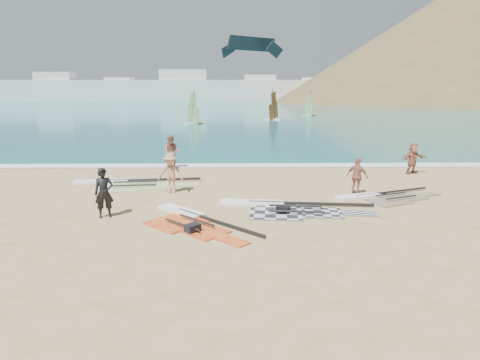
{
  "coord_description": "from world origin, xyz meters",
  "views": [
    {
      "loc": [
        -0.38,
        -11.95,
        4.63
      ],
      "look_at": [
        -0.13,
        4.0,
        1.0
      ],
      "focal_mm": 30.0,
      "sensor_mm": 36.0,
      "label": 1
    }
  ],
  "objects_px": {
    "rig_orange": "(382,197)",
    "gear_bag_far": "(283,210)",
    "beachgoer_mid": "(171,173)",
    "beachgoer_back": "(357,176)",
    "rig_green": "(125,184)",
    "rig_grey": "(283,207)",
    "beachgoer_left": "(172,152)",
    "person_wetsuit": "(104,193)",
    "beachgoer_right": "(413,158)",
    "rig_red": "(190,220)",
    "gear_bag_near": "(193,228)"
  },
  "relations": [
    {
      "from": "rig_green",
      "to": "beachgoer_back",
      "type": "relative_size",
      "value": 3.79
    },
    {
      "from": "rig_grey",
      "to": "rig_red",
      "type": "relative_size",
      "value": 1.35
    },
    {
      "from": "rig_red",
      "to": "person_wetsuit",
      "type": "distance_m",
      "value": 3.32
    },
    {
      "from": "person_wetsuit",
      "to": "beachgoer_mid",
      "type": "xyz_separation_m",
      "value": [
        1.89,
        3.54,
        -0.01
      ]
    },
    {
      "from": "rig_green",
      "to": "beachgoer_mid",
      "type": "distance_m",
      "value": 3.13
    },
    {
      "from": "beachgoer_left",
      "to": "rig_grey",
      "type": "bearing_deg",
      "value": -46.07
    },
    {
      "from": "rig_grey",
      "to": "rig_green",
      "type": "xyz_separation_m",
      "value": [
        -7.32,
        4.21,
        0.0
      ]
    },
    {
      "from": "person_wetsuit",
      "to": "beachgoer_mid",
      "type": "height_order",
      "value": "person_wetsuit"
    },
    {
      "from": "gear_bag_near",
      "to": "beachgoer_mid",
      "type": "bearing_deg",
      "value": 105.93
    },
    {
      "from": "beachgoer_mid",
      "to": "rig_green",
      "type": "bearing_deg",
      "value": 154.7
    },
    {
      "from": "beachgoer_mid",
      "to": "beachgoer_back",
      "type": "xyz_separation_m",
      "value": [
        8.35,
        -0.46,
        -0.07
      ]
    },
    {
      "from": "beachgoer_mid",
      "to": "beachgoer_back",
      "type": "height_order",
      "value": "beachgoer_mid"
    },
    {
      "from": "gear_bag_far",
      "to": "beachgoer_mid",
      "type": "relative_size",
      "value": 0.26
    },
    {
      "from": "rig_green",
      "to": "rig_grey",
      "type": "bearing_deg",
      "value": -36.34
    },
    {
      "from": "rig_red",
      "to": "gear_bag_near",
      "type": "xyz_separation_m",
      "value": [
        0.22,
        -1.19,
        0.1
      ]
    },
    {
      "from": "rig_orange",
      "to": "beachgoer_mid",
      "type": "bearing_deg",
      "value": 152.13
    },
    {
      "from": "gear_bag_near",
      "to": "beachgoer_right",
      "type": "xyz_separation_m",
      "value": [
        11.29,
        9.24,
        0.72
      ]
    },
    {
      "from": "person_wetsuit",
      "to": "beachgoer_right",
      "type": "xyz_separation_m",
      "value": [
        14.67,
        7.54,
        -0.06
      ]
    },
    {
      "from": "rig_green",
      "to": "rig_orange",
      "type": "xyz_separation_m",
      "value": [
        11.83,
        -2.7,
        -0.0
      ]
    },
    {
      "from": "rig_red",
      "to": "gear_bag_far",
      "type": "distance_m",
      "value": 3.57
    },
    {
      "from": "gear_bag_near",
      "to": "beachgoer_mid",
      "type": "xyz_separation_m",
      "value": [
        -1.5,
        5.24,
        0.77
      ]
    },
    {
      "from": "rig_grey",
      "to": "beachgoer_right",
      "type": "distance_m",
      "value": 10.38
    },
    {
      "from": "beachgoer_right",
      "to": "rig_red",
      "type": "bearing_deg",
      "value": -165.73
    },
    {
      "from": "person_wetsuit",
      "to": "beachgoer_left",
      "type": "height_order",
      "value": "beachgoer_left"
    },
    {
      "from": "gear_bag_near",
      "to": "beachgoer_right",
      "type": "bearing_deg",
      "value": 39.31
    },
    {
      "from": "rig_green",
      "to": "beachgoer_left",
      "type": "xyz_separation_m",
      "value": [
        1.73,
        3.98,
        0.95
      ]
    },
    {
      "from": "rig_green",
      "to": "person_wetsuit",
      "type": "height_order",
      "value": "person_wetsuit"
    },
    {
      "from": "beachgoer_back",
      "to": "rig_red",
      "type": "bearing_deg",
      "value": 69.07
    },
    {
      "from": "rig_grey",
      "to": "beachgoer_left",
      "type": "relative_size",
      "value": 3.11
    },
    {
      "from": "rig_green",
      "to": "person_wetsuit",
      "type": "distance_m",
      "value": 5.29
    },
    {
      "from": "gear_bag_far",
      "to": "beachgoer_left",
      "type": "relative_size",
      "value": 0.24
    },
    {
      "from": "rig_orange",
      "to": "rig_red",
      "type": "distance_m",
      "value": 8.57
    },
    {
      "from": "rig_orange",
      "to": "gear_bag_far",
      "type": "relative_size",
      "value": 10.25
    },
    {
      "from": "beachgoer_left",
      "to": "beachgoer_back",
      "type": "distance_m",
      "value": 10.98
    },
    {
      "from": "gear_bag_far",
      "to": "beachgoer_right",
      "type": "relative_size",
      "value": 0.28
    },
    {
      "from": "person_wetsuit",
      "to": "beachgoer_right",
      "type": "height_order",
      "value": "person_wetsuit"
    },
    {
      "from": "gear_bag_far",
      "to": "gear_bag_near",
      "type": "bearing_deg",
      "value": -147.47
    },
    {
      "from": "rig_green",
      "to": "beachgoer_right",
      "type": "relative_size",
      "value": 3.67
    },
    {
      "from": "rig_green",
      "to": "beachgoer_back",
      "type": "height_order",
      "value": "beachgoer_back"
    },
    {
      "from": "rig_green",
      "to": "rig_orange",
      "type": "height_order",
      "value": "rig_green"
    },
    {
      "from": "gear_bag_far",
      "to": "beachgoer_right",
      "type": "xyz_separation_m",
      "value": [
        8.05,
        7.18,
        0.73
      ]
    },
    {
      "from": "rig_grey",
      "to": "rig_green",
      "type": "bearing_deg",
      "value": 156.03
    },
    {
      "from": "gear_bag_near",
      "to": "beachgoer_right",
      "type": "relative_size",
      "value": 0.27
    },
    {
      "from": "beachgoer_back",
      "to": "beachgoer_right",
      "type": "height_order",
      "value": "beachgoer_right"
    },
    {
      "from": "beachgoer_back",
      "to": "beachgoer_right",
      "type": "xyz_separation_m",
      "value": [
        4.44,
        4.46,
        0.03
      ]
    },
    {
      "from": "beachgoer_right",
      "to": "rig_orange",
      "type": "bearing_deg",
      "value": -145.2
    },
    {
      "from": "beachgoer_right",
      "to": "rig_grey",
      "type": "bearing_deg",
      "value": -161.3
    },
    {
      "from": "rig_grey",
      "to": "gear_bag_near",
      "type": "relative_size",
      "value": 13.18
    },
    {
      "from": "rig_red",
      "to": "gear_bag_near",
      "type": "height_order",
      "value": "gear_bag_near"
    },
    {
      "from": "beachgoer_back",
      "to": "rig_orange",
      "type": "bearing_deg",
      "value": -169.71
    }
  ]
}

